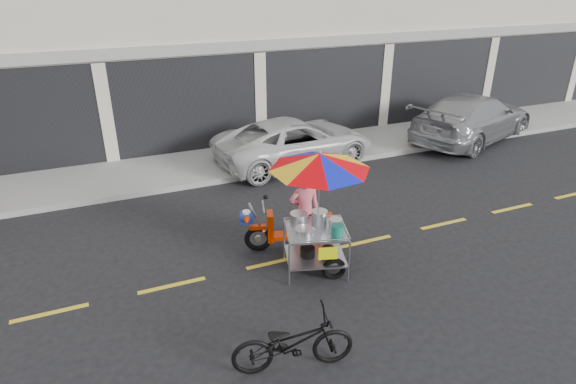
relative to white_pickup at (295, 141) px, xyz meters
name	(u,v)px	position (x,y,z in m)	size (l,w,h in m)	color
ground	(366,242)	(-0.40, -4.70, -0.65)	(90.00, 90.00, 0.00)	black
sidewalk	(272,153)	(-0.40, 0.80, -0.57)	(45.00, 3.00, 0.15)	gray
centerline	(366,241)	(-0.40, -4.70, -0.64)	(42.00, 0.10, 0.01)	gold
white_pickup	(295,141)	(0.00, 0.00, 0.00)	(2.15, 4.66, 1.29)	silver
silver_pickup	(473,117)	(6.18, -0.29, 0.10)	(2.11, 5.18, 1.50)	#9D9FA4
near_bicycle	(293,342)	(-3.15, -7.31, -0.19)	(0.60, 1.73, 0.91)	black
food_vendor_rig	(312,191)	(-1.74, -4.88, 0.83)	(2.32, 2.30, 2.35)	black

